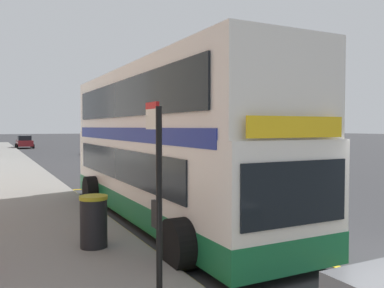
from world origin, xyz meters
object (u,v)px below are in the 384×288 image
(parked_car_silver_far, at_px, (205,158))
(bus_stop_sign, at_px, (157,188))
(parked_car_maroon_kerbside, at_px, (24,142))
(parked_car_silver_ahead, at_px, (99,146))
(double_decker_bus, at_px, (164,149))
(litter_bin, at_px, (94,221))

(parked_car_silver_far, bearing_deg, bus_stop_sign, -122.80)
(parked_car_maroon_kerbside, height_order, parked_car_silver_ahead, same)
(double_decker_bus, bearing_deg, parked_car_silver_far, 55.93)
(double_decker_bus, height_order, litter_bin, double_decker_bus)
(parked_car_silver_far, relative_size, parked_car_silver_ahead, 1.00)
(bus_stop_sign, relative_size, litter_bin, 2.65)
(parked_car_maroon_kerbside, bearing_deg, parked_car_silver_ahead, -70.78)
(parked_car_maroon_kerbside, height_order, parked_car_silver_far, same)
(parked_car_silver_far, bearing_deg, double_decker_bus, -125.97)
(double_decker_bus, height_order, parked_car_silver_far, double_decker_bus)
(parked_car_silver_far, xyz_separation_m, parked_car_silver_ahead, (-2.20, 17.80, 0.00))
(parked_car_silver_ahead, xyz_separation_m, litter_bin, (-7.89, -31.18, -0.10))
(parked_car_maroon_kerbside, bearing_deg, litter_bin, -93.65)
(parked_car_maroon_kerbside, relative_size, litter_bin, 3.78)
(parked_car_silver_ahead, height_order, litter_bin, parked_car_silver_ahead)
(double_decker_bus, distance_m, parked_car_maroon_kerbside, 44.40)
(parked_car_silver_far, bearing_deg, parked_car_maroon_kerbside, 101.46)
(bus_stop_sign, height_order, litter_bin, bus_stop_sign)
(parked_car_maroon_kerbside, xyz_separation_m, parked_car_silver_ahead, (5.72, -15.53, 0.00))
(parked_car_silver_far, bearing_deg, parked_car_silver_ahead, 95.14)
(bus_stop_sign, relative_size, parked_car_silver_ahead, 0.70)
(litter_bin, bearing_deg, double_decker_bus, 41.72)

